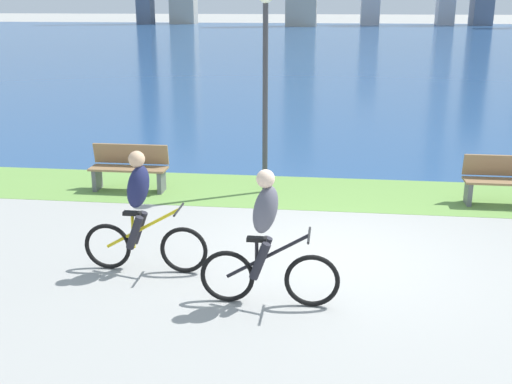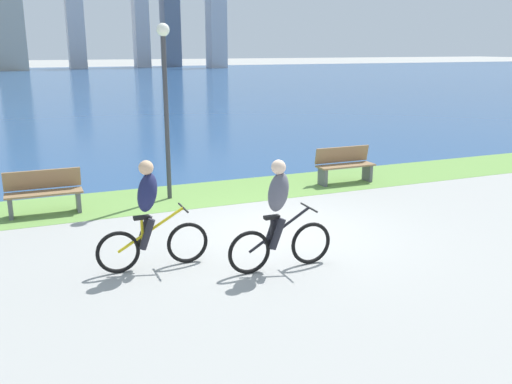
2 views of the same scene
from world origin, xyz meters
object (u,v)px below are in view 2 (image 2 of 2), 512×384
cyclist_trailing (150,216)px  lamppost_tall (165,86)px  bench_near_path (344,165)px  bench_far_along_path (44,192)px  cyclist_lead (279,216)px

cyclist_trailing → lamppost_tall: bearing=72.1°
bench_near_path → bench_far_along_path: same height
cyclist_trailing → bench_far_along_path: 3.98m
cyclist_lead → bench_far_along_path: 5.52m
bench_near_path → bench_far_along_path: 7.08m
cyclist_trailing → bench_near_path: bearing=32.8°
cyclist_lead → cyclist_trailing: 1.96m
bench_near_path → bench_far_along_path: size_ratio=1.00×
cyclist_trailing → lamppost_tall: size_ratio=0.46×
cyclist_lead → bench_near_path: (3.89, 4.46, -0.39)m
cyclist_lead → cyclist_trailing: bearing=156.4°
cyclist_trailing → bench_far_along_path: cyclist_trailing is taller
bench_near_path → bench_far_along_path: bearing=179.7°
cyclist_trailing → lamppost_tall: (1.26, 3.90, 1.66)m
cyclist_lead → cyclist_trailing: (-1.80, 0.78, -0.00)m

